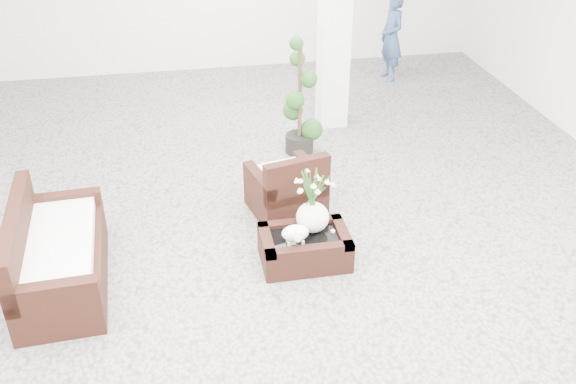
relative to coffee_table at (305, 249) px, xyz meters
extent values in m
plane|color=gray|center=(-0.10, 0.49, -0.16)|extent=(11.00, 11.00, 0.00)
cube|color=white|center=(1.10, 3.29, 1.59)|extent=(0.40, 0.40, 3.50)
cube|color=#35180F|center=(0.00, 0.00, 0.00)|extent=(0.90, 0.60, 0.31)
ellipsoid|color=white|center=(-0.12, -0.10, 0.26)|extent=(0.28, 0.23, 0.21)
cylinder|color=white|center=(0.30, 0.02, 0.17)|extent=(0.04, 0.04, 0.03)
cube|color=#35180F|center=(-0.01, 1.01, 0.25)|extent=(0.92, 0.89, 0.82)
cube|color=#35180F|center=(-2.41, 0.07, 0.29)|extent=(0.88, 1.70, 0.89)
imported|color=navy|center=(2.53, 4.87, 0.59)|extent=(0.42, 0.59, 1.49)
camera|label=1|loc=(-1.16, -5.22, 3.90)|focal=39.84mm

